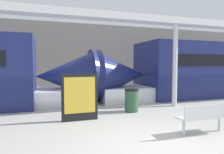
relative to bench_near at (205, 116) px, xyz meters
The scene contains 7 objects.
ground_plane 1.82m from the bench_near, 161.84° to the right, with size 60.00×60.00×0.00m, color #B2AFA8.
station_wall 11.49m from the bench_near, 98.43° to the left, with size 56.00×0.20×5.00m, color gray.
bench_near is the anchor object (origin of this frame).
trash_bin 3.08m from the bench_near, 105.48° to the left, with size 0.55×0.55×0.90m.
poster_board 3.77m from the bench_near, 142.17° to the left, with size 1.20×0.07×1.57m.
support_column_near 3.89m from the bench_near, 66.60° to the left, with size 0.21×0.21×3.62m, color silver.
canopy_beam 4.90m from the bench_near, 66.60° to the left, with size 28.00×0.60×0.28m, color silver.
Camera 1 is at (-2.34, -3.68, 1.87)m, focal length 32.00 mm.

